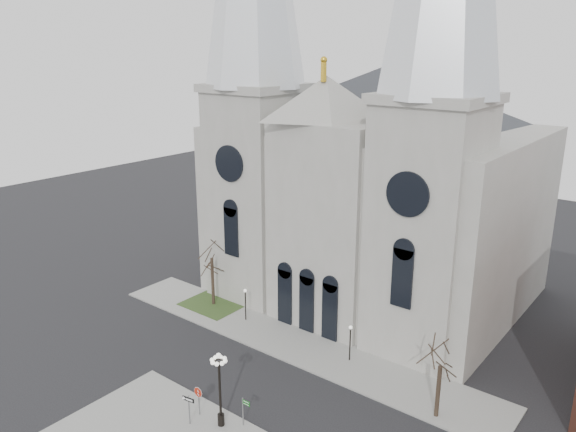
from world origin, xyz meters
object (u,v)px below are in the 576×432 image
Objects in this scene: globe_lamp at (219,381)px; street_name_sign at (244,410)px; stop_sign at (199,395)px; one_way_sign at (189,405)px.

street_name_sign is (1.32, 0.96, -2.30)m from globe_lamp.
one_way_sign is (0.25, -1.17, -0.10)m from stop_sign.
one_way_sign is at bearing -145.35° from globe_lamp.
stop_sign is 0.40× the size of globe_lamp.
globe_lamp reaches higher than one_way_sign.
street_name_sign is (3.18, 2.24, -0.22)m from one_way_sign.
globe_lamp is 2.51× the size of one_way_sign.
globe_lamp is at bearing -146.44° from street_name_sign.
stop_sign reaches higher than street_name_sign.
stop_sign is at bearing -164.98° from street_name_sign.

